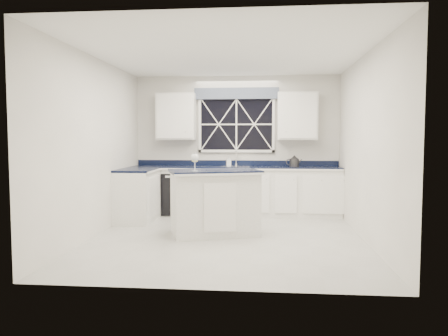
# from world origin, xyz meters

# --- Properties ---
(ground) EXTENTS (4.50, 4.50, 0.00)m
(ground) POSITION_xyz_m (0.00, 0.00, 0.00)
(ground) COLOR #B1B1AC
(ground) RESTS_ON ground
(back_wall) EXTENTS (4.00, 0.10, 2.70)m
(back_wall) POSITION_xyz_m (0.00, 2.25, 1.35)
(back_wall) COLOR white
(back_wall) RESTS_ON ground
(base_cabinets) EXTENTS (3.99, 1.60, 0.90)m
(base_cabinets) POSITION_xyz_m (-0.33, 1.78, 0.45)
(base_cabinets) COLOR white
(base_cabinets) RESTS_ON ground
(countertop) EXTENTS (3.98, 0.64, 0.04)m
(countertop) POSITION_xyz_m (0.00, 1.95, 0.92)
(countertop) COLOR black
(countertop) RESTS_ON base_cabinets
(dishwasher) EXTENTS (0.60, 0.58, 0.82)m
(dishwasher) POSITION_xyz_m (-1.10, 1.95, 0.41)
(dishwasher) COLOR black
(dishwasher) RESTS_ON ground
(window) EXTENTS (1.65, 0.09, 1.26)m
(window) POSITION_xyz_m (0.00, 2.20, 1.83)
(window) COLOR black
(window) RESTS_ON ground
(upper_cabinets) EXTENTS (3.10, 0.34, 0.90)m
(upper_cabinets) POSITION_xyz_m (0.00, 2.08, 1.90)
(upper_cabinets) COLOR white
(upper_cabinets) RESTS_ON ground
(faucet) EXTENTS (0.05, 0.20, 0.30)m
(faucet) POSITION_xyz_m (0.00, 2.14, 1.10)
(faucet) COLOR silver
(faucet) RESTS_ON countertop
(island) EXTENTS (1.52, 1.19, 1.00)m
(island) POSITION_xyz_m (-0.21, 0.22, 0.50)
(island) COLOR white
(island) RESTS_ON ground
(rug) EXTENTS (1.11, 0.69, 0.02)m
(rug) POSITION_xyz_m (-0.42, 0.87, 0.01)
(rug) COLOR #ACACA7
(rug) RESTS_ON ground
(kettle) EXTENTS (0.30, 0.19, 0.21)m
(kettle) POSITION_xyz_m (1.12, 1.99, 1.04)
(kettle) COLOR #2C2B2E
(kettle) RESTS_ON countertop
(wine_glass) EXTENTS (0.11, 0.11, 0.27)m
(wine_glass) POSITION_xyz_m (-0.47, -0.02, 1.18)
(wine_glass) COLOR white
(wine_glass) RESTS_ON island
(soap_bottle) EXTENTS (0.11, 0.11, 0.19)m
(soap_bottle) POSITION_xyz_m (-0.15, 2.17, 1.04)
(soap_bottle) COLOR silver
(soap_bottle) RESTS_ON countertop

